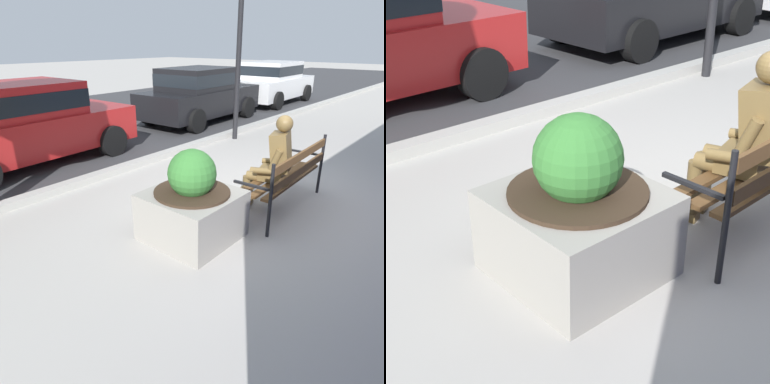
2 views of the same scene
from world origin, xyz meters
TOP-DOWN VIEW (x-y plane):
  - ground_plane at (0.00, 0.00)m, footprint 80.00×80.00m
  - curb_stone at (0.00, 2.90)m, footprint 60.00×0.20m
  - bronze_statue_seated at (-0.24, 0.04)m, footprint 0.61×0.87m
  - concrete_planter at (-1.53, 0.35)m, footprint 1.01×1.01m

SIDE VIEW (x-z plane):
  - ground_plane at x=0.00m, z-range 0.00..0.00m
  - curb_stone at x=0.00m, z-range 0.00..0.12m
  - concrete_planter at x=-1.53m, z-range -0.13..0.99m
  - bronze_statue_seated at x=-0.24m, z-range -0.02..1.35m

